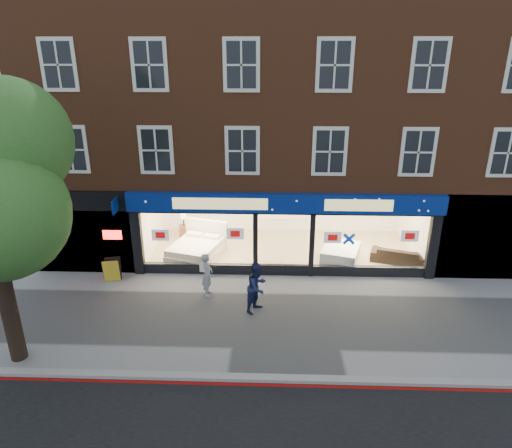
# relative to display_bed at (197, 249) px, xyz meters

# --- Properties ---
(ground) EXTENTS (120.00, 120.00, 0.00)m
(ground) POSITION_rel_display_bed_xyz_m (3.49, -4.33, -0.45)
(ground) COLOR gray
(ground) RESTS_ON ground
(kerb_line) EXTENTS (60.00, 0.10, 0.01)m
(kerb_line) POSITION_rel_display_bed_xyz_m (3.49, -7.43, -0.45)
(kerb_line) COLOR #8C0A07
(kerb_line) RESTS_ON ground
(kerb_stone) EXTENTS (60.00, 0.25, 0.12)m
(kerb_stone) POSITION_rel_display_bed_xyz_m (3.49, -7.23, -0.39)
(kerb_stone) COLOR gray
(kerb_stone) RESTS_ON ground
(showroom_floor) EXTENTS (11.00, 4.50, 0.10)m
(showroom_floor) POSITION_rel_display_bed_xyz_m (3.49, 0.92, -0.40)
(showroom_floor) COLOR tan
(showroom_floor) RESTS_ON ground
(building) EXTENTS (19.00, 8.26, 10.30)m
(building) POSITION_rel_display_bed_xyz_m (3.48, 2.60, 6.22)
(building) COLOR brown
(building) RESTS_ON ground
(display_bed) EXTENTS (2.42, 2.68, 1.27)m
(display_bed) POSITION_rel_display_bed_xyz_m (0.00, 0.00, 0.00)
(display_bed) COLOR white
(display_bed) RESTS_ON showroom_floor
(bedside_table) EXTENTS (0.54, 0.54, 0.55)m
(bedside_table) POSITION_rel_display_bed_xyz_m (-0.91, 2.06, -0.08)
(bedside_table) COLOR brown
(bedside_table) RESTS_ON showroom_floor
(mattress_stack) EXTENTS (1.78, 2.02, 0.67)m
(mattress_stack) POSITION_rel_display_bed_xyz_m (5.79, -0.33, -0.02)
(mattress_stack) COLOR white
(mattress_stack) RESTS_ON showroom_floor
(sofa) EXTENTS (2.24, 1.44, 0.61)m
(sofa) POSITION_rel_display_bed_xyz_m (8.09, -0.20, -0.05)
(sofa) COLOR black
(sofa) RESTS_ON showroom_floor
(a_board) EXTENTS (0.65, 0.48, 0.89)m
(a_board) POSITION_rel_display_bed_xyz_m (-2.84, -1.98, -0.01)
(a_board) COLOR gold
(a_board) RESTS_ON ground
(pedestrian_grey) EXTENTS (0.40, 0.59, 1.59)m
(pedestrian_grey) POSITION_rel_display_bed_xyz_m (0.83, -2.89, 0.34)
(pedestrian_grey) COLOR #929499
(pedestrian_grey) RESTS_ON ground
(pedestrian_blue) EXTENTS (1.00, 1.06, 1.72)m
(pedestrian_blue) POSITION_rel_display_bed_xyz_m (2.59, -3.82, 0.41)
(pedestrian_blue) COLOR #181D45
(pedestrian_blue) RESTS_ON ground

